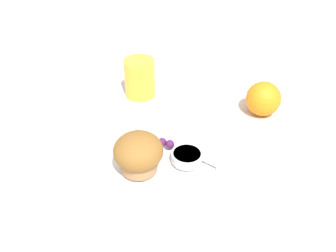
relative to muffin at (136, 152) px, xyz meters
The scene contains 8 objects.
ground_plane 0.06m from the muffin, 81.41° to the left, with size 3.00×3.00×0.00m, color beige.
plate 0.06m from the muffin, 60.93° to the left, with size 0.23×0.23×0.02m.
muffin is the anchor object (origin of this frame).
cream_ramekin 0.09m from the muffin, 35.42° to the left, with size 0.06×0.06×0.02m.
berry_pair 0.08m from the muffin, 71.76° to the left, with size 0.03×0.02×0.02m.
butter_knife 0.10m from the muffin, 65.82° to the left, with size 0.19×0.06×0.00m.
orange_fruit 0.32m from the muffin, 60.55° to the left, with size 0.07×0.07×0.07m.
juice_glass 0.27m from the muffin, 115.41° to the left, with size 0.07×0.07×0.09m.
Camera 1 is at (0.23, -0.45, 0.46)m, focal length 40.00 mm.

